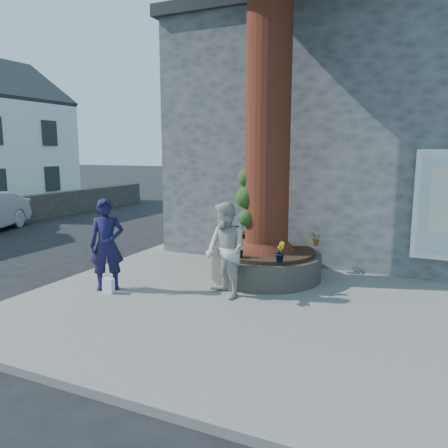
% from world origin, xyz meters
% --- Properties ---
extents(ground, '(120.00, 120.00, 0.00)m').
position_xyz_m(ground, '(0.00, 0.00, 0.00)').
color(ground, black).
rests_on(ground, ground).
extents(pavement, '(9.00, 8.00, 0.12)m').
position_xyz_m(pavement, '(1.50, 1.00, 0.06)').
color(pavement, slate).
rests_on(pavement, ground).
extents(yellow_line, '(0.10, 30.00, 0.01)m').
position_xyz_m(yellow_line, '(-3.05, 1.00, 0.00)').
color(yellow_line, yellow).
rests_on(yellow_line, ground).
extents(stone_shop, '(10.30, 8.30, 6.30)m').
position_xyz_m(stone_shop, '(2.50, 7.20, 3.16)').
color(stone_shop, '#494B4E').
rests_on(stone_shop, ground).
extents(planter, '(2.30, 2.30, 0.60)m').
position_xyz_m(planter, '(0.80, 2.00, 0.41)').
color(planter, black).
rests_on(planter, pavement).
extents(man, '(0.77, 0.71, 1.76)m').
position_xyz_m(man, '(-1.70, -0.04, 1.00)').
color(man, '#171438').
rests_on(man, pavement).
extents(woman, '(1.07, 1.02, 1.74)m').
position_xyz_m(woman, '(0.54, 0.52, 0.99)').
color(woman, '#B3B2AB').
rests_on(woman, pavement).
extents(shopping_bag, '(0.21, 0.14, 0.28)m').
position_xyz_m(shopping_bag, '(-1.55, -0.23, 0.26)').
color(shopping_bag, white).
rests_on(shopping_bag, pavement).
extents(plant_a, '(0.23, 0.17, 0.40)m').
position_xyz_m(plant_a, '(-0.05, 2.85, 0.92)').
color(plant_a, gray).
rests_on(plant_a, planter).
extents(plant_b, '(0.26, 0.27, 0.38)m').
position_xyz_m(plant_b, '(1.37, 1.15, 0.91)').
color(plant_b, gray).
rests_on(plant_b, planter).
extents(plant_c, '(0.21, 0.21, 0.33)m').
position_xyz_m(plant_c, '(0.53, 1.15, 0.89)').
color(plant_c, gray).
rests_on(plant_c, planter).
extents(plant_d, '(0.35, 0.36, 0.30)m').
position_xyz_m(plant_d, '(1.65, 2.85, 0.87)').
color(plant_d, gray).
rests_on(plant_d, planter).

